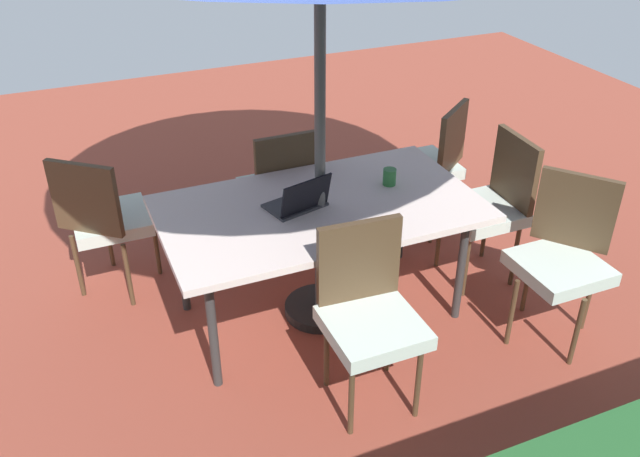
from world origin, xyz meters
name	(u,v)px	position (x,y,z in m)	size (l,w,h in m)	color
ground_plane	(320,313)	(0.00, 0.00, -0.01)	(10.00, 10.00, 0.02)	brown
dining_table	(320,214)	(0.00, 0.00, 0.71)	(1.82, 1.02, 0.77)	silver
chair_southwest	(430,161)	(-1.13, -0.65, 0.55)	(0.58, 0.58, 0.98)	silver
chair_northwest	(563,253)	(-1.20, 0.69, 0.55)	(0.58, 0.58, 0.98)	silver
chair_south	(281,186)	(-0.01, -0.69, 0.55)	(0.46, 0.46, 0.98)	silver
chair_north	(369,310)	(0.04, 0.73, 0.55)	(0.46, 0.47, 0.98)	silver
chair_southeast	(104,216)	(1.13, -0.74, 0.55)	(0.58, 0.58, 0.98)	silver
chair_west	(491,202)	(-1.18, 0.03, 0.55)	(0.47, 0.46, 0.98)	silver
laptop	(299,202)	(0.12, -0.01, 0.81)	(0.37, 0.32, 0.21)	#2D2D33
cup	(389,177)	(-0.48, -0.08, 0.82)	(0.08, 0.08, 0.10)	#286B33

